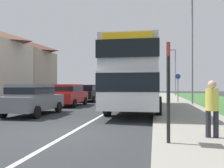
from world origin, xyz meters
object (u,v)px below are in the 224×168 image
object	(u,v)px
double_decker_bus	(137,75)
bus_stop_sign	(168,85)
pedestrian_at_stop	(212,106)
street_lamp_far	(174,69)
cycle_route_sign	(178,87)
parked_car_red	(68,94)
parked_car_black	(88,92)
street_lamp_mid	(191,43)
parked_car_grey	(32,98)

from	to	relation	value
double_decker_bus	bus_stop_sign	bearing A→B (deg)	-81.07
double_decker_bus	pedestrian_at_stop	distance (m)	8.60
street_lamp_far	bus_stop_sign	bearing A→B (deg)	-94.68
double_decker_bus	pedestrian_at_stop	size ratio (longest dim) A/B	6.65
pedestrian_at_stop	bus_stop_sign	bearing A→B (deg)	-145.21
double_decker_bus	cycle_route_sign	bearing A→B (deg)	65.56
parked_car_red	parked_car_black	size ratio (longest dim) A/B	1.01
double_decker_bus	street_lamp_mid	bearing A→B (deg)	48.10
parked_car_red	pedestrian_at_stop	xyz separation A→B (m)	(7.85, -10.49, 0.09)
street_lamp_far	cycle_route_sign	bearing A→B (deg)	-93.19
street_lamp_mid	street_lamp_far	xyz separation A→B (m)	(0.02, 16.17, -0.91)
bus_stop_sign	street_lamp_far	distance (m)	29.52
bus_stop_sign	cycle_route_sign	distance (m)	15.73
parked_car_black	double_decker_bus	bearing A→B (deg)	-55.74
pedestrian_at_stop	cycle_route_sign	world-z (taller)	cycle_route_sign
parked_car_grey	parked_car_red	size ratio (longest dim) A/B	0.98
parked_car_grey	street_lamp_mid	distance (m)	12.28
parked_car_grey	pedestrian_at_stop	xyz separation A→B (m)	(7.74, -4.81, 0.09)
bus_stop_sign	street_lamp_mid	bearing A→B (deg)	79.77
parked_car_red	parked_car_black	distance (m)	5.22
parked_car_red	cycle_route_sign	xyz separation A→B (m)	(8.28, 4.32, 0.54)
parked_car_black	street_lamp_mid	bearing A→B (deg)	-20.68
double_decker_bus	parked_car_grey	size ratio (longest dim) A/B	2.61
parked_car_black	street_lamp_far	xyz separation A→B (m)	(8.98, 12.79, 2.93)
cycle_route_sign	parked_car_grey	bearing A→B (deg)	-129.28
bus_stop_sign	parked_car_grey	bearing A→B (deg)	139.23
street_lamp_mid	parked_car_red	bearing A→B (deg)	-168.49
street_lamp_far	parked_car_red	bearing A→B (deg)	-116.67
bus_stop_sign	street_lamp_mid	world-z (taller)	street_lamp_mid
parked_car_black	pedestrian_at_stop	distance (m)	17.53
double_decker_bus	parked_car_grey	xyz separation A→B (m)	(-5.14, -3.31, -1.26)
double_decker_bus	parked_car_red	bearing A→B (deg)	155.60
parked_car_grey	parked_car_red	xyz separation A→B (m)	(-0.10, 5.68, 0.01)
double_decker_bus	street_lamp_mid	xyz separation A→B (m)	(3.78, 4.21, 2.57)
parked_car_grey	bus_stop_sign	bearing A→B (deg)	-40.77
bus_stop_sign	street_lamp_mid	distance (m)	13.75
cycle_route_sign	street_lamp_mid	distance (m)	4.18
double_decker_bus	street_lamp_far	bearing A→B (deg)	79.42
parked_car_grey	cycle_route_sign	xyz separation A→B (m)	(8.18, 10.00, 0.55)
parked_car_black	street_lamp_mid	distance (m)	10.31
parked_car_grey	parked_car_black	distance (m)	10.90
parked_car_grey	cycle_route_sign	bearing A→B (deg)	50.72
parked_car_red	parked_car_black	bearing A→B (deg)	89.25
pedestrian_at_stop	cycle_route_sign	xyz separation A→B (m)	(0.44, 14.81, 0.45)
street_lamp_mid	street_lamp_far	distance (m)	16.19
double_decker_bus	cycle_route_sign	size ratio (longest dim) A/B	4.41
double_decker_bus	bus_stop_sign	size ratio (longest dim) A/B	4.27
double_decker_bus	parked_car_black	xyz separation A→B (m)	(-5.17, 7.59, -1.27)
pedestrian_at_stop	bus_stop_sign	world-z (taller)	bus_stop_sign
street_lamp_far	double_decker_bus	bearing A→B (deg)	-100.58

